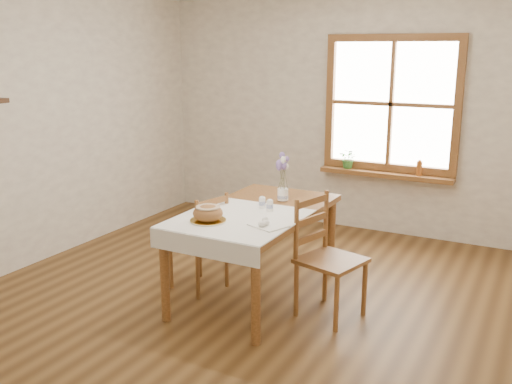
% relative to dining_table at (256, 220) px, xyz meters
% --- Properties ---
extents(ground, '(5.00, 5.00, 0.00)m').
position_rel_dining_table_xyz_m(ground, '(0.00, -0.30, -0.66)').
color(ground, brown).
rests_on(ground, ground).
extents(room_walls, '(4.60, 5.10, 2.65)m').
position_rel_dining_table_xyz_m(room_walls, '(0.00, -0.30, 1.04)').
color(room_walls, white).
rests_on(room_walls, ground).
extents(window, '(1.46, 0.08, 1.46)m').
position_rel_dining_table_xyz_m(window, '(0.50, 2.17, 0.79)').
color(window, '#9E5F30').
rests_on(window, ground).
extents(window_sill, '(1.46, 0.20, 0.05)m').
position_rel_dining_table_xyz_m(window_sill, '(0.50, 2.10, 0.03)').
color(window_sill, '#9E5F30').
rests_on(window_sill, ground).
extents(dining_table, '(0.90, 1.60, 0.75)m').
position_rel_dining_table_xyz_m(dining_table, '(0.00, 0.00, 0.00)').
color(dining_table, '#9E5F30').
rests_on(dining_table, ground).
extents(table_linen, '(0.91, 0.99, 0.01)m').
position_rel_dining_table_xyz_m(table_linen, '(0.00, -0.30, 0.09)').
color(table_linen, white).
rests_on(table_linen, dining_table).
extents(chair_left, '(0.50, 0.49, 0.85)m').
position_rel_dining_table_xyz_m(chair_left, '(-0.51, -0.10, -0.24)').
color(chair_left, '#9E5F30').
rests_on(chair_left, ground).
extents(chair_right, '(0.56, 0.54, 0.94)m').
position_rel_dining_table_xyz_m(chair_right, '(0.69, -0.07, -0.19)').
color(chair_right, '#9E5F30').
rests_on(chair_right, ground).
extents(bread_plate, '(0.33, 0.33, 0.01)m').
position_rel_dining_table_xyz_m(bread_plate, '(-0.15, -0.49, 0.10)').
color(bread_plate, white).
rests_on(bread_plate, table_linen).
extents(bread_loaf, '(0.23, 0.23, 0.13)m').
position_rel_dining_table_xyz_m(bread_loaf, '(-0.15, -0.49, 0.17)').
color(bread_loaf, '#8E5D32').
rests_on(bread_loaf, bread_plate).
extents(egg_napkin, '(0.31, 0.28, 0.01)m').
position_rel_dining_table_xyz_m(egg_napkin, '(0.30, -0.37, 0.10)').
color(egg_napkin, white).
rests_on(egg_napkin, table_linen).
extents(eggs, '(0.24, 0.23, 0.04)m').
position_rel_dining_table_xyz_m(eggs, '(0.30, -0.37, 0.13)').
color(eggs, white).
rests_on(eggs, egg_napkin).
extents(salt_shaker, '(0.07, 0.07, 0.10)m').
position_rel_dining_table_xyz_m(salt_shaker, '(0.04, 0.04, 0.15)').
color(salt_shaker, white).
rests_on(salt_shaker, table_linen).
extents(pepper_shaker, '(0.07, 0.07, 0.10)m').
position_rel_dining_table_xyz_m(pepper_shaker, '(0.14, -0.02, 0.15)').
color(pepper_shaker, white).
rests_on(pepper_shaker, table_linen).
extents(flower_vase, '(0.10, 0.10, 0.10)m').
position_rel_dining_table_xyz_m(flower_vase, '(0.08, 0.35, 0.14)').
color(flower_vase, white).
rests_on(flower_vase, dining_table).
extents(lavender_bouquet, '(0.17, 0.17, 0.31)m').
position_rel_dining_table_xyz_m(lavender_bouquet, '(0.08, 0.35, 0.34)').
color(lavender_bouquet, '#6B5393').
rests_on(lavender_bouquet, flower_vase).
extents(potted_plant, '(0.24, 0.26, 0.17)m').
position_rel_dining_table_xyz_m(potted_plant, '(0.07, 2.10, 0.14)').
color(potted_plant, '#397B31').
rests_on(potted_plant, window_sill).
extents(amber_bottle, '(0.07, 0.07, 0.17)m').
position_rel_dining_table_xyz_m(amber_bottle, '(0.86, 2.10, 0.13)').
color(amber_bottle, '#A9591F').
rests_on(amber_bottle, window_sill).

